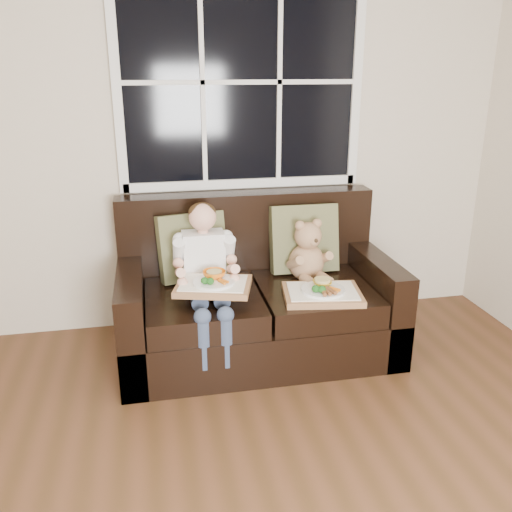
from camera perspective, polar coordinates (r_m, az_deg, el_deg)
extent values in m
cube|color=beige|center=(3.64, -8.69, 12.88)|extent=(4.50, 0.02, 2.70)
cube|color=black|center=(3.65, -1.59, 17.83)|extent=(1.50, 0.02, 1.25)
cube|color=white|center=(3.71, -1.45, 7.66)|extent=(1.58, 0.04, 0.06)
cube|color=white|center=(3.58, -14.51, 17.23)|extent=(0.06, 0.04, 1.37)
cube|color=white|center=(3.85, 10.55, 17.61)|extent=(0.06, 0.04, 1.37)
cube|color=white|center=(3.64, -1.55, 17.83)|extent=(1.50, 0.03, 0.03)
cube|color=black|center=(3.51, 0.16, -7.72)|extent=(1.70, 0.90, 0.30)
cube|color=black|center=(3.39, -12.88, -6.45)|extent=(0.15, 0.90, 0.60)
cube|color=black|center=(3.66, 12.16, -4.37)|extent=(0.15, 0.90, 0.60)
cube|color=black|center=(3.67, -1.02, 1.64)|extent=(1.70, 0.18, 0.66)
cube|color=black|center=(3.29, -5.56, -5.37)|extent=(0.68, 0.72, 0.15)
cube|color=black|center=(3.42, 6.20, -4.39)|extent=(0.68, 0.72, 0.15)
cube|color=olive|center=(3.46, -6.73, 0.98)|extent=(0.46, 0.28, 0.44)
cube|color=olive|center=(3.59, 5.05, 1.85)|extent=(0.45, 0.20, 0.46)
cube|color=white|center=(3.32, -5.52, -0.35)|extent=(0.25, 0.15, 0.35)
sphere|color=#EBAA90|center=(3.23, -5.65, 4.11)|extent=(0.16, 0.16, 0.16)
ellipsoid|color=#362311|center=(3.23, -5.69, 4.59)|extent=(0.16, 0.16, 0.12)
cylinder|color=#34415C|center=(3.18, -6.18, -3.95)|extent=(0.10, 0.31, 0.10)
cylinder|color=#34415C|center=(3.19, -3.94, -3.78)|extent=(0.10, 0.31, 0.10)
cylinder|color=#34415C|center=(3.02, -5.55, -9.19)|extent=(0.08, 0.08, 0.29)
cylinder|color=#34415C|center=(3.04, -3.18, -8.99)|extent=(0.08, 0.08, 0.29)
cylinder|color=#EBAA90|center=(3.18, -7.98, -0.57)|extent=(0.07, 0.31, 0.24)
cylinder|color=#EBAA90|center=(3.21, -2.66, -0.21)|extent=(0.07, 0.31, 0.24)
ellipsoid|color=tan|center=(3.49, 5.33, -0.66)|extent=(0.27, 0.24, 0.24)
sphere|color=tan|center=(3.42, 5.50, 2.13)|extent=(0.21, 0.21, 0.17)
sphere|color=tan|center=(3.39, 4.52, 3.27)|extent=(0.06, 0.06, 0.06)
sphere|color=tan|center=(3.42, 6.49, 3.37)|extent=(0.06, 0.06, 0.06)
sphere|color=tan|center=(3.37, 5.81, 1.53)|extent=(0.07, 0.07, 0.07)
sphere|color=#322416|center=(3.34, 5.96, 1.57)|extent=(0.03, 0.03, 0.03)
cylinder|color=tan|center=(3.39, 5.03, -2.65)|extent=(0.09, 0.14, 0.07)
cylinder|color=tan|center=(3.42, 6.81, -2.51)|extent=(0.09, 0.14, 0.07)
cube|color=#A4764A|center=(3.10, -4.49, -3.18)|extent=(0.49, 0.42, 0.03)
cube|color=white|center=(3.09, -4.50, -2.83)|extent=(0.43, 0.36, 0.01)
cylinder|color=white|center=(3.08, -4.48, -2.72)|extent=(0.24, 0.24, 0.01)
imported|color=orange|center=(3.11, -4.42, -1.93)|extent=(0.16, 0.16, 0.04)
cylinder|color=#DEC179|center=(3.11, -4.42, -1.91)|extent=(0.09, 0.09, 0.02)
ellipsoid|color=#286520|center=(3.02, -5.43, -2.59)|extent=(0.04, 0.04, 0.04)
ellipsoid|color=#286520|center=(3.01, -4.84, -2.66)|extent=(0.04, 0.04, 0.04)
cylinder|color=orange|center=(3.03, -3.55, -2.70)|extent=(0.05, 0.06, 0.02)
cube|color=#A4764A|center=(3.24, 6.98, -4.03)|extent=(0.50, 0.41, 0.04)
cube|color=white|center=(3.23, 7.00, -3.67)|extent=(0.44, 0.35, 0.01)
cylinder|color=white|center=(3.22, 7.07, -3.55)|extent=(0.26, 0.26, 0.02)
imported|color=yellow|center=(3.25, 7.00, -2.86)|extent=(0.13, 0.13, 0.03)
cylinder|color=#DEC179|center=(3.25, 7.00, -2.70)|extent=(0.10, 0.10, 0.02)
ellipsoid|color=#286520|center=(3.15, 6.30, -3.44)|extent=(0.05, 0.05, 0.04)
ellipsoid|color=#286520|center=(3.14, 6.96, -3.51)|extent=(0.05, 0.05, 0.04)
cylinder|color=orange|center=(3.18, 8.18, -3.53)|extent=(0.05, 0.07, 0.02)
cylinder|color=brown|center=(3.15, 7.48, -3.70)|extent=(0.03, 0.09, 0.02)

